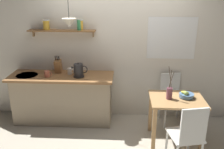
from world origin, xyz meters
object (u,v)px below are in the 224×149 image
(coffee_mug_spare, at_px, (70,71))
(pendant_lamp, at_px, (69,22))
(coffee_mug_by_sink, at_px, (47,74))
(fruit_bowl, at_px, (186,95))
(electric_kettle, at_px, (79,70))
(knife_block, at_px, (58,66))
(twig_vase, at_px, (169,93))
(dining_chair_near, at_px, (188,134))
(dining_table, at_px, (176,107))
(dining_chair_far, at_px, (171,95))

(coffee_mug_spare, relative_size, pendant_lamp, 0.23)
(coffee_mug_by_sink, bearing_deg, fruit_bowl, -10.06)
(electric_kettle, bearing_deg, knife_block, 154.59)
(twig_vase, relative_size, coffee_mug_by_sink, 3.92)
(electric_kettle, height_order, coffee_mug_by_sink, electric_kettle)
(dining_chair_near, distance_m, coffee_mug_spare, 2.24)
(electric_kettle, bearing_deg, twig_vase, -18.36)
(dining_table, relative_size, knife_block, 2.52)
(dining_table, relative_size, dining_chair_far, 0.91)
(dining_chair_near, relative_size, knife_block, 2.92)
(dining_table, xyz_separation_m, fruit_bowl, (0.14, 0.04, 0.19))
(twig_vase, bearing_deg, pendant_lamp, 162.82)
(dining_table, bearing_deg, knife_block, 161.70)
(twig_vase, xyz_separation_m, electric_kettle, (-1.47, 0.49, 0.17))
(coffee_mug_by_sink, bearing_deg, twig_vase, -12.83)
(dining_chair_far, bearing_deg, knife_block, 179.41)
(pendant_lamp, bearing_deg, fruit_bowl, -13.24)
(dining_chair_near, height_order, dining_chair_far, dining_chair_near)
(knife_block, height_order, coffee_mug_spare, knife_block)
(coffee_mug_by_sink, height_order, coffee_mug_spare, same)
(dining_table, distance_m, coffee_mug_spare, 1.91)
(dining_chair_near, bearing_deg, electric_kettle, 146.56)
(dining_chair_far, height_order, coffee_mug_spare, coffee_mug_spare)
(dining_table, distance_m, electric_kettle, 1.72)
(fruit_bowl, height_order, twig_vase, twig_vase)
(dining_chair_far, relative_size, coffee_mug_by_sink, 6.73)
(dining_chair_near, bearing_deg, coffee_mug_spare, 146.48)
(dining_table, xyz_separation_m, dining_chair_far, (0.05, 0.64, -0.09))
(electric_kettle, bearing_deg, coffee_mug_spare, 145.81)
(coffee_mug_spare, bearing_deg, coffee_mug_by_sink, -156.70)
(dining_chair_near, relative_size, fruit_bowl, 4.23)
(dining_chair_near, distance_m, knife_block, 2.47)
(pendant_lamp, bearing_deg, coffee_mug_spare, 118.92)
(fruit_bowl, bearing_deg, coffee_mug_spare, 163.77)
(electric_kettle, bearing_deg, dining_chair_near, -33.44)
(fruit_bowl, height_order, electric_kettle, electric_kettle)
(dining_table, distance_m, fruit_bowl, 0.24)
(electric_kettle, bearing_deg, dining_table, -16.37)
(fruit_bowl, height_order, knife_block, knife_block)
(twig_vase, distance_m, knife_block, 2.01)
(fruit_bowl, height_order, coffee_mug_spare, coffee_mug_spare)
(dining_table, xyz_separation_m, coffee_mug_by_sink, (-2.14, 0.44, 0.35))
(knife_block, bearing_deg, coffee_mug_spare, -16.86)
(coffee_mug_spare, bearing_deg, dining_chair_near, -33.52)
(dining_table, height_order, dining_chair_near, dining_chair_near)
(pendant_lamp, bearing_deg, knife_block, 146.67)
(dining_table, distance_m, coffee_mug_by_sink, 2.22)
(pendant_lamp, bearing_deg, coffee_mug_by_sink, -175.76)
(knife_block, bearing_deg, fruit_bowl, -16.29)
(electric_kettle, height_order, pendant_lamp, pendant_lamp)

